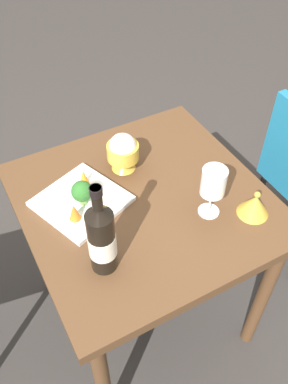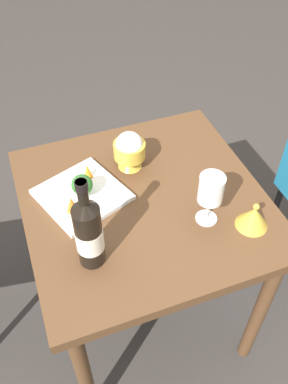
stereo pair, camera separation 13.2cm
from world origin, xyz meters
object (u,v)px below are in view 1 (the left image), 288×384
(wine_glass, at_px, (213,183))
(wine_bottle, at_px, (102,238))
(broccoli_floret, at_px, (82,192))
(rice_bowl, at_px, (123,151))
(carrot_garnish_left, at_px, (84,177))
(serving_plate, at_px, (81,201))
(carrot_garnish_right, at_px, (74,212))
(rice_bowl_lid, at_px, (255,205))

(wine_glass, bearing_deg, wine_bottle, -86.46)
(wine_glass, relative_size, broccoli_floret, 2.09)
(rice_bowl, distance_m, broccoli_floret, 0.22)
(broccoli_floret, xyz_separation_m, carrot_garnish_left, (-0.08, 0.04, -0.02))
(wine_glass, distance_m, broccoli_floret, 0.40)
(serving_plate, distance_m, broccoli_floret, 0.06)
(wine_bottle, height_order, serving_plate, wine_bottle)
(carrot_garnish_right, bearing_deg, broccoli_floret, 135.66)
(carrot_garnish_left, bearing_deg, broccoli_floret, -24.69)
(broccoli_floret, relative_size, carrot_garnish_right, 1.45)
(rice_bowl_lid, height_order, carrot_garnish_left, rice_bowl_lid)
(wine_glass, relative_size, rice_bowl_lid, 1.79)
(serving_plate, xyz_separation_m, carrot_garnish_left, (-0.07, 0.04, 0.04))
(wine_bottle, distance_m, wine_glass, 0.37)
(wine_glass, relative_size, serving_plate, 0.56)
(wine_glass, height_order, serving_plate, wine_glass)
(rice_bowl_lid, xyz_separation_m, carrot_garnish_left, (-0.36, -0.42, 0.01))
(rice_bowl_lid, xyz_separation_m, carrot_garnish_right, (-0.23, -0.50, 0.01))
(rice_bowl, height_order, carrot_garnish_left, rice_bowl)
(wine_glass, xyz_separation_m, carrot_garnish_right, (-0.16, -0.39, -0.08))
(wine_bottle, bearing_deg, carrot_garnish_left, 166.98)
(wine_glass, bearing_deg, broccoli_floret, -122.09)
(wine_bottle, xyz_separation_m, wine_glass, (-0.02, 0.37, 0.01))
(rice_bowl, relative_size, carrot_garnish_left, 2.56)
(serving_plate, relative_size, broccoli_floret, 3.76)
(wine_bottle, bearing_deg, wine_glass, 93.54)
(rice_bowl, distance_m, rice_bowl_lid, 0.47)
(wine_bottle, height_order, carrot_garnish_right, wine_bottle)
(rice_bowl, height_order, carrot_garnish_right, rice_bowl)
(serving_plate, bearing_deg, rice_bowl, 113.74)
(broccoli_floret, xyz_separation_m, carrot_garnish_right, (0.05, -0.05, -0.02))
(wine_glass, height_order, rice_bowl_lid, wine_glass)
(wine_bottle, distance_m, broccoli_floret, 0.24)
(broccoli_floret, bearing_deg, carrot_garnish_right, -44.34)
(serving_plate, relative_size, carrot_garnish_right, 5.46)
(rice_bowl_lid, bearing_deg, carrot_garnish_left, -130.87)
(wine_bottle, xyz_separation_m, serving_plate, (-0.25, 0.03, -0.11))
(rice_bowl, bearing_deg, wine_glass, 24.75)
(wine_glass, relative_size, rice_bowl, 1.26)
(wine_bottle, xyz_separation_m, rice_bowl, (-0.34, 0.23, -0.05))
(rice_bowl, height_order, rice_bowl_lid, rice_bowl)
(carrot_garnish_left, bearing_deg, rice_bowl, 97.68)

